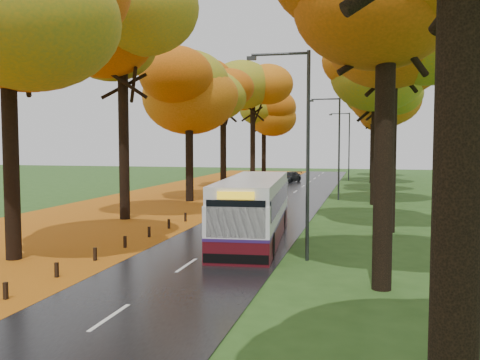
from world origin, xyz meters
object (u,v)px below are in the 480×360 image
at_px(streetlamp_mid, 336,140).
at_px(streetlamp_far, 347,141).
at_px(car_dark, 290,177).
at_px(car_silver, 275,182).
at_px(bus, 254,207).
at_px(streetlamp_near, 301,138).
at_px(car_white, 254,191).

relative_size(streetlamp_mid, streetlamp_far, 1.00).
xyz_separation_m(streetlamp_far, car_dark, (-6.16, -4.37, -4.11)).
height_order(streetlamp_mid, car_silver, streetlamp_mid).
xyz_separation_m(streetlamp_mid, bus, (-2.63, -18.38, -3.17)).
relative_size(streetlamp_near, bus, 0.72).
relative_size(streetlamp_near, car_silver, 2.14).
xyz_separation_m(car_white, car_silver, (0.00, 9.54, -0.04)).
bearing_deg(bus, car_white, 96.71).
bearing_deg(streetlamp_near, bus, 125.98).
height_order(streetlamp_near, streetlamp_mid, same).
bearing_deg(bus, streetlamp_mid, 76.70).
xyz_separation_m(car_silver, car_dark, (0.13, 9.03, -0.05)).
xyz_separation_m(streetlamp_near, car_silver, (-6.30, 30.61, -4.06)).
xyz_separation_m(bus, car_white, (-3.67, 17.44, -0.85)).
xyz_separation_m(streetlamp_near, streetlamp_far, (0.00, 44.00, 0.00)).
xyz_separation_m(streetlamp_near, bus, (-2.63, 3.62, -3.17)).
height_order(streetlamp_near, car_silver, streetlamp_near).
distance_m(streetlamp_far, car_white, 24.12).
height_order(bus, car_white, bus).
distance_m(streetlamp_far, car_silver, 15.35).
bearing_deg(car_dark, streetlamp_near, -64.82).
bearing_deg(bus, streetlamp_far, 81.11).
bearing_deg(streetlamp_far, streetlamp_mid, -90.00).
bearing_deg(streetlamp_mid, car_silver, 126.19).
xyz_separation_m(bus, car_silver, (-3.67, 26.99, -0.89)).
distance_m(streetlamp_mid, car_silver, 11.41).
height_order(streetlamp_mid, car_dark, streetlamp_mid).
height_order(car_white, car_dark, car_white).
xyz_separation_m(streetlamp_mid, car_silver, (-6.30, 8.61, -4.06)).
height_order(streetlamp_mid, bus, streetlamp_mid).
bearing_deg(bus, car_silver, 92.58).
bearing_deg(car_silver, bus, -68.21).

